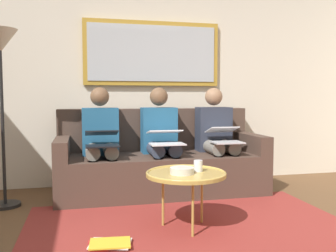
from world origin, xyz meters
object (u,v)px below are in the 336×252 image
(couch, at_px, (159,163))
(laptop_black, at_px, (102,139))
(magazine_stack, at_px, (110,244))
(laptop_silver, at_px, (224,135))
(cup, at_px, (198,166))
(person_left, at_px, (216,135))
(person_right, at_px, (101,138))
(framed_mirror, at_px, (153,53))
(person_middle, at_px, (161,137))
(standing_lamp, at_px, (0,60))
(laptop_white, at_px, (166,137))
(bowl, at_px, (182,171))
(coffee_table, at_px, (186,174))

(couch, bearing_deg, laptop_black, 25.84)
(magazine_stack, bearing_deg, laptop_silver, -138.52)
(magazine_stack, bearing_deg, cup, -160.51)
(cup, bearing_deg, person_left, -117.07)
(person_right, bearing_deg, framed_mirror, -144.48)
(couch, relative_size, person_middle, 1.93)
(laptop_silver, relative_size, standing_lamp, 0.23)
(magazine_stack, bearing_deg, laptop_white, -120.03)
(person_middle, bearing_deg, standing_lamp, 7.31)
(person_right, bearing_deg, bowl, 115.23)
(laptop_black, bearing_deg, person_middle, -159.35)
(coffee_table, bearing_deg, laptop_white, -92.64)
(framed_mirror, xyz_separation_m, laptop_white, (0.00, 0.70, -0.92))
(cup, bearing_deg, laptop_black, -51.26)
(framed_mirror, relative_size, laptop_black, 4.49)
(couch, xyz_separation_m, person_middle, (0.00, 0.07, 0.30))
(couch, distance_m, framed_mirror, 1.30)
(standing_lamp, bearing_deg, magazine_stack, 127.30)
(standing_lamp, bearing_deg, bowl, 146.17)
(standing_lamp, bearing_deg, person_right, -167.67)
(coffee_table, bearing_deg, laptop_silver, -126.68)
(couch, bearing_deg, person_right, 6.13)
(bowl, distance_m, laptop_black, 1.10)
(person_left, height_order, person_right, same)
(framed_mirror, bearing_deg, person_middle, 90.00)
(framed_mirror, height_order, cup, framed_mirror)
(person_left, xyz_separation_m, laptop_white, (0.64, 0.25, 0.02))
(coffee_table, xyz_separation_m, laptop_silver, (-0.68, -0.91, 0.20))
(bowl, bearing_deg, person_right, -64.77)
(laptop_silver, distance_m, standing_lamp, 2.31)
(couch, height_order, bowl, couch)
(couch, height_order, magazine_stack, couch)
(coffee_table, bearing_deg, laptop_black, -56.60)
(person_left, relative_size, magazine_stack, 3.53)
(cup, height_order, standing_lamp, standing_lamp)
(framed_mirror, distance_m, laptop_black, 1.32)
(person_right, xyz_separation_m, standing_lamp, (0.91, 0.20, 0.76))
(coffee_table, height_order, standing_lamp, standing_lamp)
(person_left, distance_m, person_middle, 0.64)
(standing_lamp, bearing_deg, couch, -170.20)
(cup, relative_size, bowl, 0.49)
(person_middle, bearing_deg, laptop_silver, 159.92)
(person_right, relative_size, laptop_black, 3.17)
(laptop_silver, bearing_deg, standing_lamp, -0.92)
(cup, distance_m, laptop_white, 0.89)
(cup, distance_m, magazine_stack, 0.90)
(framed_mirror, height_order, person_right, framed_mirror)
(person_right, distance_m, laptop_black, 0.24)
(laptop_white, distance_m, laptop_black, 0.64)
(couch, xyz_separation_m, person_right, (0.64, 0.07, 0.30))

